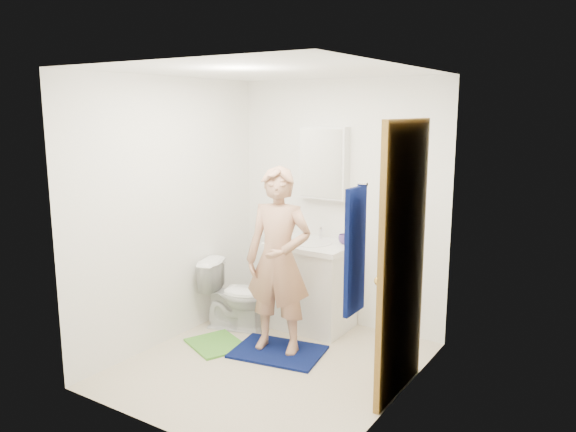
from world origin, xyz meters
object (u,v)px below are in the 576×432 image
object	(u,v)px
medicine_cabinet	(324,163)
toilet	(236,295)
toothbrush_cup	(344,239)
vanity_cabinet	(311,287)
towel	(355,251)
soap_dispenser	(285,232)
man	(279,260)

from	to	relation	value
medicine_cabinet	toilet	xyz separation A→B (m)	(-0.59, -0.65, -1.26)
medicine_cabinet	toothbrush_cup	xyz separation A→B (m)	(0.29, -0.10, -0.70)
vanity_cabinet	towel	bearing A→B (deg)	-51.53
toilet	soap_dispenser	bearing A→B (deg)	-58.95
toothbrush_cup	man	distance (m)	0.82
medicine_cabinet	soap_dispenser	size ratio (longest dim) A/B	4.15
towel	soap_dispenser	size ratio (longest dim) A/B	4.74
vanity_cabinet	toothbrush_cup	xyz separation A→B (m)	(0.29, 0.13, 0.50)
toilet	toothbrush_cup	distance (m)	1.18
vanity_cabinet	towel	world-z (taller)	towel
towel	toilet	bearing A→B (deg)	149.25
vanity_cabinet	medicine_cabinet	bearing A→B (deg)	90.00
toilet	vanity_cabinet	bearing A→B (deg)	-70.28
towel	medicine_cabinet	bearing A→B (deg)	124.61
towel	man	bearing A→B (deg)	143.59
medicine_cabinet	toothbrush_cup	size ratio (longest dim) A/B	6.03
towel	toothbrush_cup	world-z (taller)	towel
medicine_cabinet	towel	size ratio (longest dim) A/B	0.87
toilet	man	size ratio (longest dim) A/B	0.42
vanity_cabinet	toothbrush_cup	bearing A→B (deg)	24.07
man	towel	bearing A→B (deg)	-47.85
towel	soap_dispenser	world-z (taller)	towel
medicine_cabinet	towel	world-z (taller)	medicine_cabinet
soap_dispenser	towel	bearing A→B (deg)	-44.52
medicine_cabinet	toilet	bearing A→B (deg)	-132.20
soap_dispenser	man	size ratio (longest dim) A/B	0.10
medicine_cabinet	toilet	world-z (taller)	medicine_cabinet
towel	man	size ratio (longest dim) A/B	0.49
toothbrush_cup	toilet	bearing A→B (deg)	-147.65
man	toothbrush_cup	bearing A→B (deg)	62.04
vanity_cabinet	toothbrush_cup	world-z (taller)	toothbrush_cup
towel	man	xyz separation A→B (m)	(-1.12, 0.83, -0.42)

